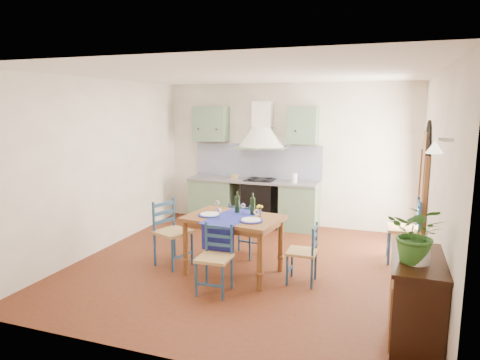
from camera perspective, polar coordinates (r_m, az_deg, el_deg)
name	(u,v)px	position (r m, az deg, el deg)	size (l,w,h in m)	color
floor	(246,266)	(6.53, 0.79, -11.37)	(5.00, 5.00, 0.00)	#431F0E
back_wall	(261,173)	(8.51, 2.76, 0.98)	(5.00, 0.96, 2.80)	white
right_wall	(433,185)	(6.15, 24.31, -0.64)	(0.26, 5.00, 2.80)	white
left_wall	(101,166)	(7.34, -18.01, 1.83)	(0.04, 5.00, 2.80)	white
ceiling	(246,74)	(6.10, 0.85, 14.00)	(5.00, 5.00, 0.01)	white
dining_table	(233,223)	(6.04, -0.87, -5.80)	(1.41, 1.09, 1.15)	brown
chair_near	(215,258)	(5.54, -3.35, -10.34)	(0.42, 0.42, 0.88)	navy
chair_far	(244,229)	(6.77, 0.47, -6.52)	(0.45, 0.45, 0.88)	navy
chair_left	(171,232)	(6.50, -9.12, -6.89)	(0.58, 0.58, 0.98)	navy
chair_right	(304,253)	(5.87, 8.54, -9.57)	(0.39, 0.39, 0.82)	navy
chair_spare	(406,230)	(6.98, 21.25, -6.19)	(0.48, 0.48, 1.00)	navy
sideboard	(416,300)	(4.63, 22.38, -14.55)	(0.50, 1.05, 0.94)	black
potted_plant	(418,234)	(4.26, 22.60, -6.63)	(0.50, 0.43, 0.56)	#2E6322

